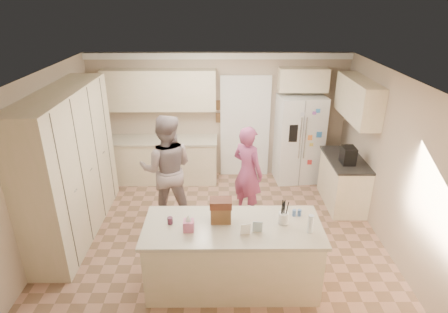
{
  "coord_description": "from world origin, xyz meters",
  "views": [
    {
      "loc": [
        0.06,
        -5.11,
        3.64
      ],
      "look_at": [
        0.1,
        0.35,
        1.25
      ],
      "focal_mm": 30.0,
      "sensor_mm": 36.0,
      "label": 1
    }
  ],
  "objects_px": {
    "utensil_crock": "(283,218)",
    "dollhouse_body": "(221,214)",
    "teen_boy": "(167,169)",
    "tissue_box": "(189,225)",
    "coffee_maker": "(348,155)",
    "island_base": "(232,256)",
    "refrigerator": "(298,139)",
    "teen_girl": "(248,172)"
  },
  "relations": [
    {
      "from": "utensil_crock",
      "to": "dollhouse_body",
      "type": "height_order",
      "value": "dollhouse_body"
    },
    {
      "from": "teen_boy",
      "to": "utensil_crock",
      "type": "bearing_deg",
      "value": 135.23
    },
    {
      "from": "teen_boy",
      "to": "tissue_box",
      "type": "bearing_deg",
      "value": 104.4
    },
    {
      "from": "coffee_maker",
      "to": "island_base",
      "type": "relative_size",
      "value": 0.14
    },
    {
      "from": "island_base",
      "to": "dollhouse_body",
      "type": "height_order",
      "value": "dollhouse_body"
    },
    {
      "from": "island_base",
      "to": "utensil_crock",
      "type": "xyz_separation_m",
      "value": [
        0.65,
        0.05,
        0.56
      ]
    },
    {
      "from": "teen_boy",
      "to": "dollhouse_body",
      "type": "bearing_deg",
      "value": 118.66
    },
    {
      "from": "coffee_maker",
      "to": "island_base",
      "type": "xyz_separation_m",
      "value": [
        -2.05,
        -1.9,
        -0.63
      ]
    },
    {
      "from": "refrigerator",
      "to": "teen_girl",
      "type": "height_order",
      "value": "refrigerator"
    },
    {
      "from": "refrigerator",
      "to": "coffee_maker",
      "type": "height_order",
      "value": "refrigerator"
    },
    {
      "from": "utensil_crock",
      "to": "refrigerator",
      "type": "bearing_deg",
      "value": 75.7
    },
    {
      "from": "teen_girl",
      "to": "teen_boy",
      "type": "bearing_deg",
      "value": 47.88
    },
    {
      "from": "tissue_box",
      "to": "teen_boy",
      "type": "relative_size",
      "value": 0.07
    },
    {
      "from": "coffee_maker",
      "to": "utensil_crock",
      "type": "bearing_deg",
      "value": -127.12
    },
    {
      "from": "island_base",
      "to": "utensil_crock",
      "type": "relative_size",
      "value": 14.67
    },
    {
      "from": "coffee_maker",
      "to": "teen_boy",
      "type": "height_order",
      "value": "teen_boy"
    },
    {
      "from": "utensil_crock",
      "to": "dollhouse_body",
      "type": "relative_size",
      "value": 0.58
    },
    {
      "from": "tissue_box",
      "to": "teen_boy",
      "type": "distance_m",
      "value": 1.81
    },
    {
      "from": "island_base",
      "to": "tissue_box",
      "type": "bearing_deg",
      "value": -169.7
    },
    {
      "from": "dollhouse_body",
      "to": "refrigerator",
      "type": "bearing_deg",
      "value": 62.48
    },
    {
      "from": "utensil_crock",
      "to": "tissue_box",
      "type": "bearing_deg",
      "value": -172.87
    },
    {
      "from": "island_base",
      "to": "teen_girl",
      "type": "height_order",
      "value": "teen_girl"
    },
    {
      "from": "dollhouse_body",
      "to": "teen_girl",
      "type": "height_order",
      "value": "teen_girl"
    },
    {
      "from": "island_base",
      "to": "teen_girl",
      "type": "bearing_deg",
      "value": 80.07
    },
    {
      "from": "teen_boy",
      "to": "island_base",
      "type": "bearing_deg",
      "value": 120.98
    },
    {
      "from": "refrigerator",
      "to": "island_base",
      "type": "distance_m",
      "value": 3.5
    },
    {
      "from": "utensil_crock",
      "to": "dollhouse_body",
      "type": "xyz_separation_m",
      "value": [
        -0.8,
        0.05,
        0.04
      ]
    },
    {
      "from": "dollhouse_body",
      "to": "island_base",
      "type": "bearing_deg",
      "value": -33.69
    },
    {
      "from": "teen_girl",
      "to": "tissue_box",
      "type": "bearing_deg",
      "value": 108.1
    },
    {
      "from": "island_base",
      "to": "utensil_crock",
      "type": "bearing_deg",
      "value": 4.4
    },
    {
      "from": "tissue_box",
      "to": "refrigerator",
      "type": "bearing_deg",
      "value": 58.54
    },
    {
      "from": "coffee_maker",
      "to": "tissue_box",
      "type": "bearing_deg",
      "value": -142.43
    },
    {
      "from": "tissue_box",
      "to": "coffee_maker",
      "type": "bearing_deg",
      "value": 37.57
    },
    {
      "from": "teen_girl",
      "to": "dollhouse_body",
      "type": "bearing_deg",
      "value": 117.45
    },
    {
      "from": "coffee_maker",
      "to": "island_base",
      "type": "distance_m",
      "value": 2.87
    },
    {
      "from": "coffee_maker",
      "to": "teen_boy",
      "type": "xyz_separation_m",
      "value": [
        -3.1,
        -0.26,
        -0.13
      ]
    },
    {
      "from": "coffee_maker",
      "to": "teen_boy",
      "type": "relative_size",
      "value": 0.16
    },
    {
      "from": "island_base",
      "to": "tissue_box",
      "type": "height_order",
      "value": "tissue_box"
    },
    {
      "from": "coffee_maker",
      "to": "tissue_box",
      "type": "distance_m",
      "value": 3.28
    },
    {
      "from": "coffee_maker",
      "to": "utensil_crock",
      "type": "xyz_separation_m",
      "value": [
        -1.4,
        -1.85,
        -0.07
      ]
    },
    {
      "from": "refrigerator",
      "to": "teen_girl",
      "type": "xyz_separation_m",
      "value": [
        -1.13,
        -1.4,
        -0.08
      ]
    },
    {
      "from": "refrigerator",
      "to": "tissue_box",
      "type": "distance_m",
      "value": 3.82
    }
  ]
}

